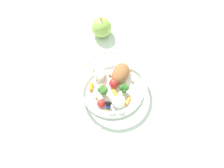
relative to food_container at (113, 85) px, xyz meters
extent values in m
plane|color=silver|center=(0.01, 0.01, -0.03)|extent=(2.40, 2.40, 0.00)
cylinder|color=white|center=(0.00, 0.00, -0.02)|extent=(0.19, 0.19, 0.01)
torus|color=white|center=(0.00, 0.00, 0.02)|extent=(0.20, 0.20, 0.01)
ellipsoid|color=#935B33|center=(-0.04, 0.02, 0.00)|extent=(0.08, 0.07, 0.04)
cylinder|color=#8EB766|center=(0.01, 0.03, -0.01)|extent=(0.01, 0.01, 0.02)
sphere|color=#2D6023|center=(0.02, 0.03, 0.00)|extent=(0.01, 0.01, 0.01)
sphere|color=#2D6023|center=(0.01, 0.04, 0.01)|extent=(0.01, 0.01, 0.01)
sphere|color=#2D6023|center=(0.01, 0.04, 0.01)|extent=(0.02, 0.02, 0.02)
sphere|color=#2D6023|center=(0.00, 0.03, 0.01)|extent=(0.01, 0.01, 0.01)
sphere|color=#2D6023|center=(0.01, 0.03, 0.01)|extent=(0.02, 0.02, 0.02)
sphere|color=#2D6023|center=(0.01, 0.03, 0.01)|extent=(0.02, 0.02, 0.02)
cylinder|color=#8EB766|center=(0.03, -0.02, -0.01)|extent=(0.01, 0.01, 0.02)
sphere|color=#386B28|center=(0.03, -0.02, 0.01)|extent=(0.02, 0.02, 0.02)
sphere|color=#386B28|center=(0.03, -0.02, 0.01)|extent=(0.02, 0.02, 0.02)
sphere|color=#386B28|center=(0.03, -0.02, 0.01)|extent=(0.02, 0.02, 0.02)
sphere|color=#386B28|center=(0.02, -0.02, 0.01)|extent=(0.01, 0.01, 0.01)
sphere|color=#386B28|center=(0.02, -0.02, 0.01)|extent=(0.01, 0.01, 0.01)
sphere|color=#386B28|center=(0.02, -0.03, 0.01)|extent=(0.02, 0.02, 0.02)
sphere|color=#386B28|center=(0.03, -0.03, 0.01)|extent=(0.02, 0.02, 0.02)
sphere|color=#386B28|center=(0.03, -0.03, 0.01)|extent=(0.01, 0.01, 0.01)
sphere|color=silver|center=(-0.02, -0.04, 0.00)|extent=(0.02, 0.02, 0.02)
sphere|color=silver|center=(-0.03, -0.04, 0.00)|extent=(0.03, 0.03, 0.03)
sphere|color=silver|center=(-0.04, -0.04, -0.01)|extent=(0.03, 0.03, 0.03)
sphere|color=silver|center=(-0.03, -0.05, 0.00)|extent=(0.03, 0.03, 0.03)
sphere|color=silver|center=(0.06, 0.02, 0.00)|extent=(0.03, 0.03, 0.03)
sphere|color=silver|center=(0.05, 0.03, 0.00)|extent=(0.03, 0.03, 0.03)
sphere|color=silver|center=(0.05, 0.03, 0.00)|extent=(0.03, 0.03, 0.03)
sphere|color=silver|center=(0.04, 0.02, 0.00)|extent=(0.02, 0.02, 0.02)
sphere|color=silver|center=(0.05, 0.02, 0.00)|extent=(0.04, 0.04, 0.04)
cube|color=yellow|center=(0.06, 0.00, -0.02)|extent=(0.02, 0.01, 0.00)
cylinder|color=#1933B2|center=(0.06, 0.00, -0.01)|extent=(0.01, 0.01, 0.02)
sphere|color=black|center=(0.06, 0.00, 0.01)|extent=(0.01, 0.01, 0.01)
sphere|color=black|center=(0.06, -0.01, 0.02)|extent=(0.01, 0.01, 0.01)
sphere|color=black|center=(0.06, 0.00, 0.02)|extent=(0.01, 0.01, 0.01)
cylinder|color=orange|center=(0.01, -0.06, -0.01)|extent=(0.02, 0.01, 0.01)
cylinder|color=orange|center=(0.04, 0.05, -0.01)|extent=(0.02, 0.01, 0.01)
cylinder|color=orange|center=(0.02, 0.01, -0.01)|extent=(0.03, 0.02, 0.01)
sphere|color=red|center=(-0.01, 0.00, 0.00)|extent=(0.03, 0.03, 0.03)
sphere|color=red|center=(0.06, -0.03, -0.01)|extent=(0.02, 0.02, 0.02)
sphere|color=tan|center=(0.04, -0.04, -0.01)|extent=(0.01, 0.01, 0.01)
sphere|color=#D1B775|center=(-0.08, 0.01, -0.01)|extent=(0.01, 0.01, 0.01)
sphere|color=#D1B775|center=(-0.06, 0.04, -0.01)|extent=(0.01, 0.01, 0.01)
sphere|color=tan|center=(-0.04, -0.01, -0.01)|extent=(0.01, 0.01, 0.01)
sphere|color=#D1B775|center=(-0.04, -0.06, -0.01)|extent=(0.01, 0.01, 0.01)
sphere|color=#D1B775|center=(0.02, 0.05, -0.01)|extent=(0.01, 0.01, 0.01)
sphere|color=tan|center=(-0.03, 0.06, -0.01)|extent=(0.01, 0.01, 0.01)
sphere|color=tan|center=(-0.01, 0.03, -0.01)|extent=(0.01, 0.01, 0.01)
sphere|color=tan|center=(0.00, -0.03, -0.01)|extent=(0.01, 0.01, 0.01)
sphere|color=#8CB74C|center=(-0.20, -0.06, 0.00)|extent=(0.07, 0.07, 0.07)
cylinder|color=brown|center=(-0.20, -0.06, 0.04)|extent=(0.00, 0.00, 0.01)
cube|color=white|center=(0.19, -0.08, -0.03)|extent=(0.15, 0.14, 0.01)
camera|label=1|loc=(0.31, 0.04, 0.65)|focal=39.88mm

